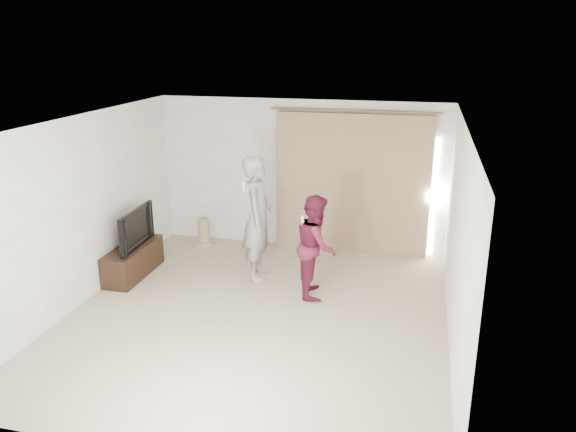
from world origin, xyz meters
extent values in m
plane|color=tan|center=(0.00, 0.00, 0.00)|extent=(5.50, 5.50, 0.00)
cube|color=white|center=(0.00, 2.75, 1.30)|extent=(5.00, 0.04, 2.60)
cube|color=white|center=(-2.50, 0.00, 1.30)|extent=(0.04, 5.50, 2.60)
cube|color=silver|center=(-2.48, 0.40, 1.20)|extent=(0.02, 0.08, 0.12)
cube|color=silver|center=(-2.48, -0.90, 0.30)|extent=(0.02, 0.08, 0.12)
cube|color=white|center=(0.00, 0.00, 2.60)|extent=(5.00, 5.50, 0.01)
cube|color=#A28263|center=(0.90, 2.68, 1.20)|extent=(2.60, 0.10, 2.40)
cylinder|color=brown|center=(0.90, 2.68, 2.44)|extent=(2.80, 0.03, 0.03)
cube|color=white|center=(2.26, 2.72, 1.05)|extent=(0.08, 0.04, 2.00)
cube|color=black|center=(-2.27, 0.86, 0.24)|extent=(0.43, 1.25, 0.48)
imported|color=black|center=(-2.27, 0.86, 0.79)|extent=(0.19, 1.07, 0.61)
cylinder|color=tan|center=(-1.71, 2.40, 0.03)|extent=(0.36, 0.36, 0.06)
cylinder|color=tan|center=(-1.71, 2.40, 0.27)|extent=(0.20, 0.20, 0.42)
imported|color=gray|center=(-0.34, 1.27, 0.97)|extent=(0.53, 0.75, 1.93)
cube|color=silver|center=(-0.52, 1.17, 1.48)|extent=(0.04, 0.04, 0.14)
cube|color=silver|center=(-0.52, 1.39, 1.35)|extent=(0.05, 0.05, 0.09)
imported|color=#57152B|center=(0.64, 0.89, 0.75)|extent=(0.69, 0.81, 1.49)
cube|color=silver|center=(0.46, 0.79, 1.14)|extent=(0.04, 0.04, 0.14)
cube|color=silver|center=(0.46, 1.01, 1.04)|extent=(0.05, 0.05, 0.09)
camera|label=1|loc=(2.02, -6.49, 3.61)|focal=35.00mm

